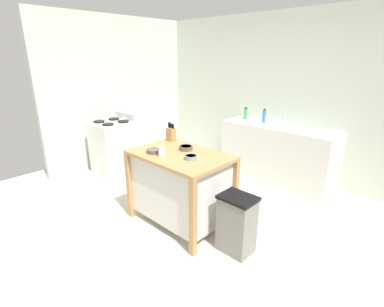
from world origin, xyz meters
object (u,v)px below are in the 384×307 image
(knife_block, at_px, (171,134))
(sink_faucet, at_px, (285,117))
(bowl_ceramic_wide, at_px, (186,148))
(stove, at_px, (114,148))
(bowl_stoneware_deep, at_px, (191,157))
(trash_bin, at_px, (237,224))
(kitchen_island, at_px, (180,185))
(bowl_ceramic_small, at_px, (154,151))
(drinking_cup, at_px, (161,151))
(bottle_dish_soap, at_px, (246,114))
(bottle_hand_soap, at_px, (264,116))

(knife_block, height_order, sink_faucet, knife_block)
(bowl_ceramic_wide, height_order, stove, stove)
(bowl_stoneware_deep, distance_m, stove, 2.21)
(trash_bin, bearing_deg, knife_block, 167.99)
(kitchen_island, distance_m, sink_faucet, 2.18)
(stove, bearing_deg, bowl_stoneware_deep, -8.81)
(bowl_ceramic_small, distance_m, stove, 1.80)
(trash_bin, bearing_deg, stove, 174.27)
(stove, bearing_deg, trash_bin, -5.73)
(bowl_ceramic_small, distance_m, bowl_stoneware_deep, 0.48)
(bowl_stoneware_deep, bearing_deg, bowl_ceramic_small, -162.86)
(kitchen_island, relative_size, sink_faucet, 5.18)
(bowl_ceramic_small, distance_m, drinking_cup, 0.15)
(bowl_stoneware_deep, height_order, bottle_dish_soap, bottle_dish_soap)
(bowl_ceramic_small, relative_size, stove, 0.16)
(trash_bin, bearing_deg, sink_faucet, 106.16)
(sink_faucet, bearing_deg, drinking_cup, -97.20)
(knife_block, height_order, stove, knife_block)
(drinking_cup, height_order, sink_faucet, sink_faucet)
(kitchen_island, bearing_deg, bottle_dish_soap, 102.85)
(drinking_cup, bearing_deg, trash_bin, 13.05)
(bowl_ceramic_small, height_order, bowl_stoneware_deep, bowl_ceramic_small)
(knife_block, bearing_deg, trash_bin, -12.01)
(bowl_ceramic_small, bearing_deg, trash_bin, 10.69)
(sink_faucet, height_order, bottle_hand_soap, bottle_hand_soap)
(bowl_stoneware_deep, xyz_separation_m, bottle_hand_soap, (-0.31, 2.04, 0.09))
(bowl_ceramic_small, height_order, sink_faucet, sink_faucet)
(kitchen_island, relative_size, bowl_stoneware_deep, 8.30)
(kitchen_island, xyz_separation_m, bowl_stoneware_deep, (0.22, -0.05, 0.41))
(stove, bearing_deg, kitchen_island, -8.45)
(sink_faucet, bearing_deg, trash_bin, -73.84)
(trash_bin, height_order, bottle_hand_soap, bottle_hand_soap)
(knife_block, distance_m, bowl_ceramic_wide, 0.43)
(bowl_ceramic_small, bearing_deg, stove, 164.33)
(kitchen_island, xyz_separation_m, knife_block, (-0.45, 0.28, 0.48))
(kitchen_island, bearing_deg, bottle_hand_soap, 92.73)
(bowl_stoneware_deep, xyz_separation_m, trash_bin, (0.59, 0.06, -0.59))
(knife_block, height_order, bottle_dish_soap, knife_block)
(knife_block, distance_m, bowl_ceramic_small, 0.52)
(bottle_dish_soap, height_order, stove, bottle_dish_soap)
(bottle_hand_soap, height_order, stove, bottle_hand_soap)
(knife_block, bearing_deg, stove, 179.78)
(drinking_cup, relative_size, stove, 0.10)
(kitchen_island, distance_m, bowl_ceramic_wide, 0.44)
(bottle_dish_soap, bearing_deg, bottle_hand_soap, -2.44)
(kitchen_island, xyz_separation_m, bottle_dish_soap, (-0.46, 2.01, 0.50))
(trash_bin, bearing_deg, bowl_ceramic_small, -169.31)
(bottle_hand_soap, bearing_deg, bowl_ceramic_wide, -88.39)
(bowl_stoneware_deep, distance_m, bottle_dish_soap, 2.17)
(sink_faucet, xyz_separation_m, bottle_dish_soap, (-0.66, -0.10, -0.01))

